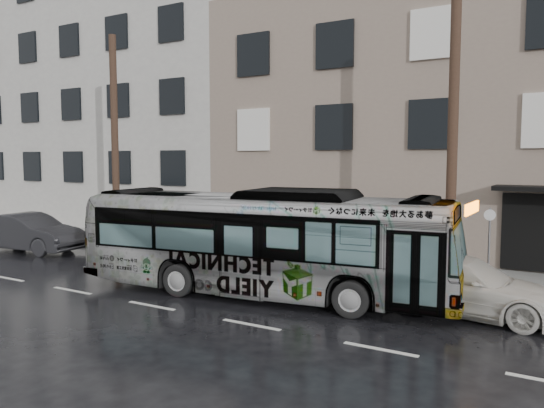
{
  "coord_description": "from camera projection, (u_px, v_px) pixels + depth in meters",
  "views": [
    {
      "loc": [
        9.93,
        -12.86,
        3.96
      ],
      "look_at": [
        0.8,
        2.5,
        2.42
      ],
      "focal_mm": 35.0,
      "sensor_mm": 36.0,
      "label": 1
    }
  ],
  "objects": [
    {
      "name": "ground",
      "position": [
        209.0,
        287.0,
        16.41
      ],
      "size": [
        120.0,
        120.0,
        0.0
      ],
      "primitive_type": "plane",
      "color": "black",
      "rests_on": "ground"
    },
    {
      "name": "sidewalk",
      "position": [
        286.0,
        259.0,
        20.6
      ],
      "size": [
        90.0,
        3.6,
        0.15
      ],
      "primitive_type": "cube",
      "color": "gray",
      "rests_on": "ground"
    },
    {
      "name": "building_taupe",
      "position": [
        464.0,
        125.0,
        24.27
      ],
      "size": [
        20.0,
        12.0,
        11.0
      ],
      "primitive_type": "cube",
      "color": "gray",
      "rests_on": "ground"
    },
    {
      "name": "building_grey",
      "position": [
        127.0,
        101.0,
        37.04
      ],
      "size": [
        26.0,
        15.0,
        16.0
      ],
      "primitive_type": "cube",
      "color": "beige",
      "rests_on": "ground"
    },
    {
      "name": "utility_pole_front",
      "position": [
        453.0,
        135.0,
        15.52
      ],
      "size": [
        0.3,
        0.3,
        9.0
      ],
      "primitive_type": "cylinder",
      "color": "#3E2A1F",
      "rests_on": "sidewalk"
    },
    {
      "name": "utility_pole_rear",
      "position": [
        115.0,
        142.0,
        22.65
      ],
      "size": [
        0.3,
        0.3,
        9.0
      ],
      "primitive_type": "cylinder",
      "color": "#3E2A1F",
      "rests_on": "sidewalk"
    },
    {
      "name": "sign_post",
      "position": [
        489.0,
        249.0,
        15.25
      ],
      "size": [
        0.06,
        0.06,
        2.4
      ],
      "primitive_type": "cylinder",
      "color": "slate",
      "rests_on": "sidewalk"
    },
    {
      "name": "bus",
      "position": [
        263.0,
        242.0,
        15.28
      ],
      "size": [
        11.34,
        3.91,
        3.09
      ],
      "primitive_type": "imported",
      "rotation": [
        0.0,
        0.0,
        1.69
      ],
      "color": "#B2B2B2",
      "rests_on": "ground"
    },
    {
      "name": "white_sedan",
      "position": [
        463.0,
        285.0,
        13.52
      ],
      "size": [
        5.15,
        2.39,
        1.46
      ],
      "primitive_type": "imported",
      "rotation": [
        0.0,
        0.0,
        1.5
      ],
      "color": "silver",
      "rests_on": "ground"
    },
    {
      "name": "dark_sedan",
      "position": [
        29.0,
        233.0,
        22.52
      ],
      "size": [
        5.1,
        2.35,
        1.62
      ],
      "primitive_type": "imported",
      "rotation": [
        0.0,
        0.0,
        1.7
      ],
      "color": "black",
      "rests_on": "ground"
    }
  ]
}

